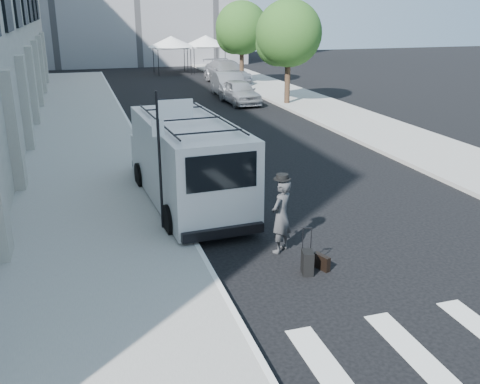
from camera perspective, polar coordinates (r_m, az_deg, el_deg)
ground at (r=11.90m, az=7.03°, el=-8.69°), size 120.00×120.00×0.00m
sidewalk_left at (r=26.13m, az=-16.43°, el=6.27°), size 4.50×48.00×0.15m
sidewalk_right at (r=32.93m, az=7.30°, el=9.41°), size 4.00×56.00×0.15m
sign_pole at (r=13.24m, az=-7.71°, el=6.41°), size 1.03×0.07×3.50m
tree_near at (r=32.07m, az=4.93°, el=16.25°), size 3.80×3.83×6.03m
tree_far at (r=40.55m, az=-0.02°, el=16.89°), size 3.80×3.83×6.03m
tent_left at (r=48.39m, az=-7.36°, el=15.60°), size 4.00×4.00×3.20m
tent_right at (r=49.53m, az=-3.68°, el=15.79°), size 4.00×4.00×3.20m
businessman at (r=12.55m, az=4.41°, el=-2.56°), size 0.78×0.75×1.81m
briefcase at (r=12.10m, az=8.68°, el=-7.39°), size 0.26×0.45×0.34m
suitcase at (r=11.82m, az=7.20°, el=-7.42°), size 0.31×0.41×1.02m
cargo_van at (r=15.65m, az=-5.68°, el=3.31°), size 2.67×6.81×2.50m
parked_car_a at (r=32.73m, az=-0.08°, el=10.64°), size 1.88×4.29×1.44m
parked_car_b at (r=35.32m, az=-1.17°, el=11.36°), size 1.97×4.83×1.56m
parked_car_c at (r=41.62m, az=-1.41°, el=12.64°), size 2.72×6.05×1.72m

